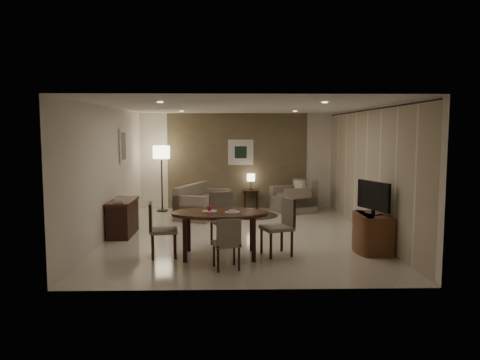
{
  "coord_description": "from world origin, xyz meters",
  "views": [
    {
      "loc": [
        -0.24,
        -9.82,
        2.2
      ],
      "look_at": [
        0.0,
        0.2,
        1.15
      ],
      "focal_mm": 35.0,
      "sensor_mm": 36.0,
      "label": 1
    }
  ],
  "objects_px": {
    "chair_left": "(164,230)",
    "console_desk": "(123,218)",
    "dining_table": "(220,234)",
    "side_table": "(251,200)",
    "chair_far": "(225,220)",
    "armchair": "(293,196)",
    "sofa": "(204,201)",
    "tv_cabinet": "(374,233)",
    "floor_lamp": "(162,179)",
    "chair_right": "(277,227)",
    "chair_near": "(226,243)"
  },
  "relations": [
    {
      "from": "chair_left",
      "to": "armchair",
      "type": "height_order",
      "value": "chair_left"
    },
    {
      "from": "console_desk",
      "to": "chair_right",
      "type": "xyz_separation_m",
      "value": [
        3.09,
        -1.68,
        0.13
      ]
    },
    {
      "from": "chair_near",
      "to": "sofa",
      "type": "distance_m",
      "value": 4.61
    },
    {
      "from": "tv_cabinet",
      "to": "floor_lamp",
      "type": "xyz_separation_m",
      "value": [
        -4.48,
        4.47,
        0.55
      ]
    },
    {
      "from": "chair_left",
      "to": "armchair",
      "type": "relative_size",
      "value": 0.97
    },
    {
      "from": "tv_cabinet",
      "to": "side_table",
      "type": "relative_size",
      "value": 1.64
    },
    {
      "from": "chair_right",
      "to": "side_table",
      "type": "relative_size",
      "value": 1.83
    },
    {
      "from": "armchair",
      "to": "side_table",
      "type": "height_order",
      "value": "armchair"
    },
    {
      "from": "chair_left",
      "to": "dining_table",
      "type": "bearing_deg",
      "value": -98.13
    },
    {
      "from": "armchair",
      "to": "floor_lamp",
      "type": "distance_m",
      "value": 3.63
    },
    {
      "from": "dining_table",
      "to": "floor_lamp",
      "type": "relative_size",
      "value": 0.93
    },
    {
      "from": "chair_near",
      "to": "floor_lamp",
      "type": "xyz_separation_m",
      "value": [
        -1.79,
        5.46,
        0.48
      ]
    },
    {
      "from": "dining_table",
      "to": "sofa",
      "type": "distance_m",
      "value": 3.85
    },
    {
      "from": "chair_far",
      "to": "floor_lamp",
      "type": "distance_m",
      "value": 4.38
    },
    {
      "from": "side_table",
      "to": "chair_left",
      "type": "bearing_deg",
      "value": -109.52
    },
    {
      "from": "chair_left",
      "to": "console_desk",
      "type": "bearing_deg",
      "value": 24.07
    },
    {
      "from": "sofa",
      "to": "side_table",
      "type": "relative_size",
      "value": 3.2
    },
    {
      "from": "dining_table",
      "to": "floor_lamp",
      "type": "distance_m",
      "value": 5.03
    },
    {
      "from": "chair_near",
      "to": "side_table",
      "type": "height_order",
      "value": "chair_near"
    },
    {
      "from": "armchair",
      "to": "floor_lamp",
      "type": "bearing_deg",
      "value": -116.74
    },
    {
      "from": "chair_near",
      "to": "chair_far",
      "type": "height_order",
      "value": "chair_far"
    },
    {
      "from": "chair_left",
      "to": "sofa",
      "type": "relative_size",
      "value": 0.55
    },
    {
      "from": "console_desk",
      "to": "chair_far",
      "type": "distance_m",
      "value": 2.4
    },
    {
      "from": "tv_cabinet",
      "to": "chair_left",
      "type": "relative_size",
      "value": 0.94
    },
    {
      "from": "dining_table",
      "to": "chair_near",
      "type": "bearing_deg",
      "value": -80.97
    },
    {
      "from": "console_desk",
      "to": "chair_right",
      "type": "height_order",
      "value": "chair_right"
    },
    {
      "from": "console_desk",
      "to": "sofa",
      "type": "distance_m",
      "value": 2.62
    },
    {
      "from": "dining_table",
      "to": "sofa",
      "type": "relative_size",
      "value": 0.96
    },
    {
      "from": "console_desk",
      "to": "chair_far",
      "type": "relative_size",
      "value": 1.17
    },
    {
      "from": "floor_lamp",
      "to": "sofa",
      "type": "bearing_deg",
      "value": -36.81
    },
    {
      "from": "chair_right",
      "to": "side_table",
      "type": "bearing_deg",
      "value": 163.05
    },
    {
      "from": "chair_far",
      "to": "side_table",
      "type": "height_order",
      "value": "chair_far"
    },
    {
      "from": "chair_far",
      "to": "armchair",
      "type": "distance_m",
      "value": 4.19
    },
    {
      "from": "chair_left",
      "to": "tv_cabinet",
      "type": "bearing_deg",
      "value": -94.4
    },
    {
      "from": "console_desk",
      "to": "armchair",
      "type": "xyz_separation_m",
      "value": [
        4.0,
        2.75,
        0.06
      ]
    },
    {
      "from": "chair_left",
      "to": "side_table",
      "type": "relative_size",
      "value": 1.75
    },
    {
      "from": "console_desk",
      "to": "armchair",
      "type": "distance_m",
      "value": 4.85
    },
    {
      "from": "dining_table",
      "to": "armchair",
      "type": "xyz_separation_m",
      "value": [
        1.91,
        4.5,
        0.04
      ]
    },
    {
      "from": "console_desk",
      "to": "chair_right",
      "type": "relative_size",
      "value": 1.19
    },
    {
      "from": "chair_near",
      "to": "chair_right",
      "type": "height_order",
      "value": "chair_right"
    },
    {
      "from": "chair_far",
      "to": "armchair",
      "type": "height_order",
      "value": "chair_far"
    },
    {
      "from": "chair_far",
      "to": "floor_lamp",
      "type": "height_order",
      "value": "floor_lamp"
    },
    {
      "from": "chair_left",
      "to": "chair_right",
      "type": "relative_size",
      "value": 0.95
    },
    {
      "from": "chair_far",
      "to": "floor_lamp",
      "type": "bearing_deg",
      "value": 95.9
    },
    {
      "from": "chair_near",
      "to": "sofa",
      "type": "xyz_separation_m",
      "value": [
        -0.6,
        4.57,
        -0.01
      ]
    },
    {
      "from": "tv_cabinet",
      "to": "chair_left",
      "type": "height_order",
      "value": "chair_left"
    },
    {
      "from": "dining_table",
      "to": "chair_near",
      "type": "height_order",
      "value": "chair_near"
    },
    {
      "from": "dining_table",
      "to": "side_table",
      "type": "xyz_separation_m",
      "value": [
        0.79,
        4.98,
        -0.12
      ]
    },
    {
      "from": "chair_right",
      "to": "dining_table",
      "type": "bearing_deg",
      "value": -105.78
    },
    {
      "from": "tv_cabinet",
      "to": "dining_table",
      "type": "height_order",
      "value": "dining_table"
    }
  ]
}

